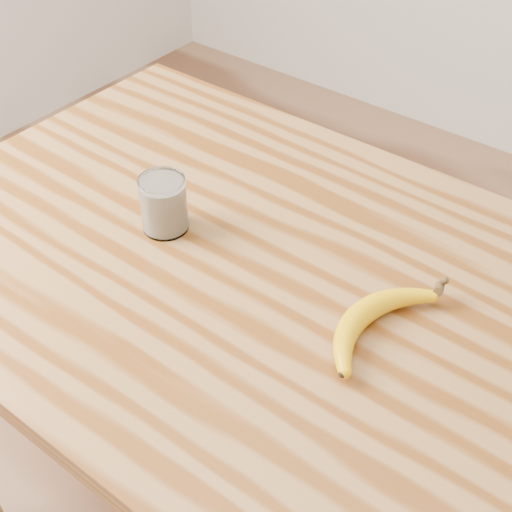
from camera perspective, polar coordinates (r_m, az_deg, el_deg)
The scene contains 3 objects.
table at distance 1.17m, azimuth 0.17°, elevation -5.59°, with size 1.20×0.80×0.90m.
smoothie_glass at distance 1.13m, azimuth -7.40°, elevation 4.12°, with size 0.07×0.07×0.09m.
banana at distance 0.99m, azimuth 8.45°, elevation -4.54°, with size 0.11×0.29×0.04m, color #E8AB07, non-canonical shape.
Camera 1 is at (0.49, -0.64, 1.62)m, focal length 50.00 mm.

